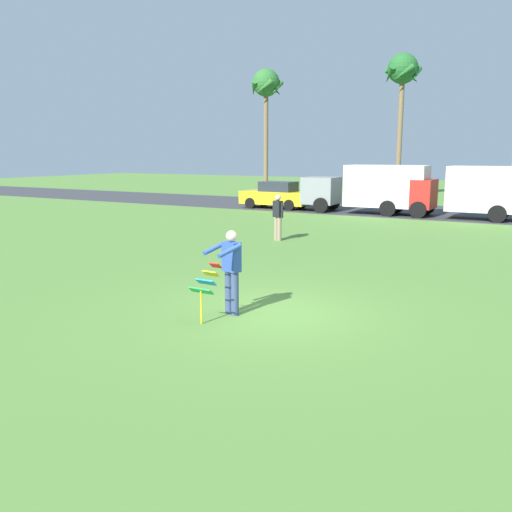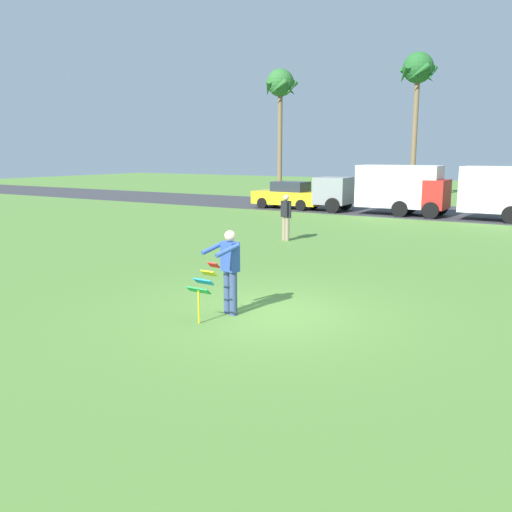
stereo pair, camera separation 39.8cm
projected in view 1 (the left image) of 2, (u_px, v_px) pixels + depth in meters
The scene contains 10 objects.
ground_plane at pixel (270, 313), 11.23m from camera, with size 120.00×120.00×0.00m, color #568438.
road_strip at pixel (456, 213), 29.82m from camera, with size 120.00×8.00×0.01m, color #38383D.
person_kite_flyer at pixel (231, 269), 10.95m from camera, with size 0.67×0.75×1.73m.
kite_held at pixel (206, 284), 10.51m from camera, with size 0.52×0.64×1.13m.
parked_car_yellow at pixel (277, 195), 32.39m from camera, with size 4.23×1.89×1.60m.
parked_truck_grey_van at pixel (371, 188), 29.48m from camera, with size 6.75×2.25×2.62m.
parked_truck_red_cab at pixel (475, 191), 26.92m from camera, with size 6.71×2.14×2.62m.
palm_tree_left_near at pixel (266, 89), 42.07m from camera, with size 2.58×2.71×9.65m.
palm_tree_right_near at pixel (402, 76), 37.94m from camera, with size 2.58×2.71×10.10m.
person_walker_near at pixel (278, 216), 20.42m from camera, with size 0.54×0.34×1.73m.
Camera 1 is at (5.06, -9.57, 3.24)m, focal length 38.20 mm.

